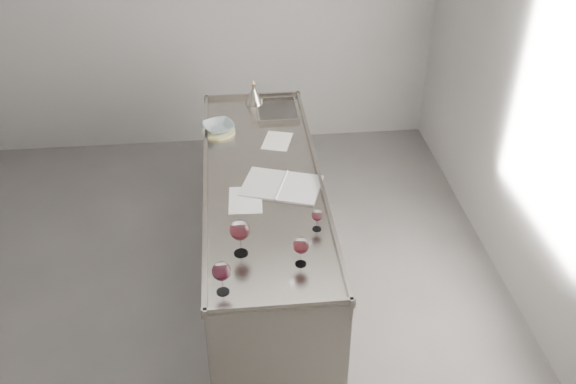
{
  "coord_description": "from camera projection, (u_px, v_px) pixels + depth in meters",
  "views": [
    {
      "loc": [
        0.31,
        -3.18,
        3.21
      ],
      "look_at": [
        0.64,
        0.01,
        1.02
      ],
      "focal_mm": 40.0,
      "sensor_mm": 36.0,
      "label": 1
    }
  ],
  "objects": [
    {
      "name": "wine_glass_left",
      "position": [
        221.0,
        272.0,
        3.2
      ],
      "size": [
        0.1,
        0.1,
        0.19
      ],
      "rotation": [
        0.0,
        0.0,
        0.31
      ],
      "color": "white",
      "rests_on": "counter"
    },
    {
      "name": "counter",
      "position": [
        264.0,
        235.0,
        4.42
      ],
      "size": [
        0.77,
        2.42,
        0.97
      ],
      "color": "gray",
      "rests_on": "ground"
    },
    {
      "name": "room_shell",
      "position": [
        176.0,
        143.0,
        3.61
      ],
      "size": [
        4.54,
        5.04,
        2.84
      ],
      "color": "#575452",
      "rests_on": "ground"
    },
    {
      "name": "loose_paper_under",
      "position": [
        245.0,
        200.0,
        3.94
      ],
      "size": [
        0.22,
        0.3,
        0.0
      ],
      "primitive_type": "cube",
      "rotation": [
        0.0,
        0.0,
        -0.05
      ],
      "color": "silver",
      "rests_on": "counter"
    },
    {
      "name": "wine_funnel",
      "position": [
        254.0,
        96.0,
        5.01
      ],
      "size": [
        0.14,
        0.14,
        0.21
      ],
      "rotation": [
        0.0,
        0.0,
        -0.26
      ],
      "color": "#A79F95",
      "rests_on": "counter"
    },
    {
      "name": "ceramic_bowl",
      "position": [
        219.0,
        127.0,
        4.63
      ],
      "size": [
        0.28,
        0.28,
        0.05
      ],
      "primitive_type": "imported",
      "rotation": [
        0.0,
        0.0,
        0.32
      ],
      "color": "#94A6AC",
      "rests_on": "trivet"
    },
    {
      "name": "wine_glass_small",
      "position": [
        317.0,
        216.0,
        3.66
      ],
      "size": [
        0.07,
        0.07,
        0.13
      ],
      "rotation": [
        0.0,
        0.0,
        0.38
      ],
      "color": "white",
      "rests_on": "counter"
    },
    {
      "name": "loose_paper_top",
      "position": [
        277.0,
        141.0,
        4.55
      ],
      "size": [
        0.25,
        0.3,
        0.0
      ],
      "primitive_type": "cube",
      "rotation": [
        0.0,
        0.0,
        -0.29
      ],
      "color": "white",
      "rests_on": "counter"
    },
    {
      "name": "wine_glass_right",
      "position": [
        301.0,
        246.0,
        3.39
      ],
      "size": [
        0.09,
        0.09,
        0.18
      ],
      "rotation": [
        0.0,
        0.0,
        0.11
      ],
      "color": "white",
      "rests_on": "counter"
    },
    {
      "name": "trivet",
      "position": [
        219.0,
        132.0,
        4.65
      ],
      "size": [
        0.25,
        0.25,
        0.02
      ],
      "primitive_type": "cylinder",
      "rotation": [
        0.0,
        0.0,
        -0.03
      ],
      "color": "#CAC283",
      "rests_on": "counter"
    },
    {
      "name": "wine_glass_middle",
      "position": [
        240.0,
        231.0,
        3.44
      ],
      "size": [
        0.11,
        0.11,
        0.22
      ],
      "rotation": [
        0.0,
        0.0,
        -0.34
      ],
      "color": "white",
      "rests_on": "counter"
    },
    {
      "name": "notebook",
      "position": [
        281.0,
        186.0,
        4.07
      ],
      "size": [
        0.57,
        0.48,
        0.02
      ],
      "rotation": [
        0.0,
        0.0,
        -0.33
      ],
      "color": "silver",
      "rests_on": "counter"
    }
  ]
}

